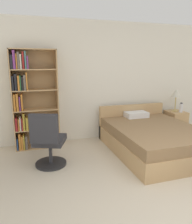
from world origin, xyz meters
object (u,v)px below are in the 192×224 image
(bed, at_px, (153,138))
(table_lamp, at_px, (176,94))
(water_bottle, at_px, (181,108))
(office_chair, at_px, (48,142))
(bookshelf, at_px, (29,99))
(nightstand, at_px, (175,123))

(bed, xyz_separation_m, table_lamp, (1.09, 0.80, 0.72))
(water_bottle, bearing_deg, office_chair, -166.48)
(bookshelf, height_order, nightstand, bookshelf)
(bed, height_order, office_chair, office_chair)
(office_chair, height_order, water_bottle, office_chair)
(bookshelf, bearing_deg, office_chair, -75.57)
(bed, xyz_separation_m, water_bottle, (1.14, 0.66, 0.41))
(office_chair, xyz_separation_m, table_lamp, (3.12, 0.91, 0.55))
(bed, relative_size, office_chair, 2.16)
(bed, distance_m, table_lamp, 1.53)
(nightstand, bearing_deg, water_bottle, -71.50)
(office_chair, bearing_deg, table_lamp, 16.25)
(bookshelf, bearing_deg, table_lamp, -1.27)
(office_chair, xyz_separation_m, water_bottle, (3.18, 0.76, 0.23))
(bookshelf, distance_m, nightstand, 3.47)
(bookshelf, xyz_separation_m, nightstand, (3.39, -0.10, -0.73))
(table_lamp, bearing_deg, office_chair, -163.75)
(bookshelf, distance_m, office_chair, 1.17)
(office_chair, bearing_deg, water_bottle, 13.52)
(bookshelf, relative_size, water_bottle, 8.48)
(office_chair, height_order, table_lamp, table_lamp)
(nightstand, distance_m, table_lamp, 0.71)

